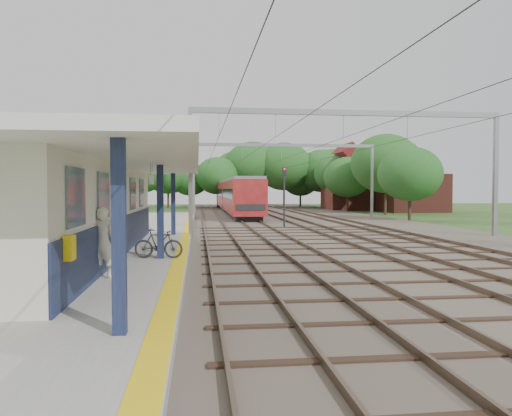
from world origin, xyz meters
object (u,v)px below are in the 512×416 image
person (103,242)px  signal_post (284,190)px  train (235,195)px  bicycle (159,244)px

person → signal_post: bearing=-103.1°
person → train: (6.65, 42.60, 0.75)m
bicycle → signal_post: signal_post is taller
bicycle → train: bearing=0.0°
signal_post → bicycle: bearing=-99.8°
bicycle → signal_post: size_ratio=0.39×
train → signal_post: (1.85, -22.05, 0.58)m
person → train: size_ratio=0.05×
bicycle → train: size_ratio=0.05×
bicycle → person: bearing=169.9°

